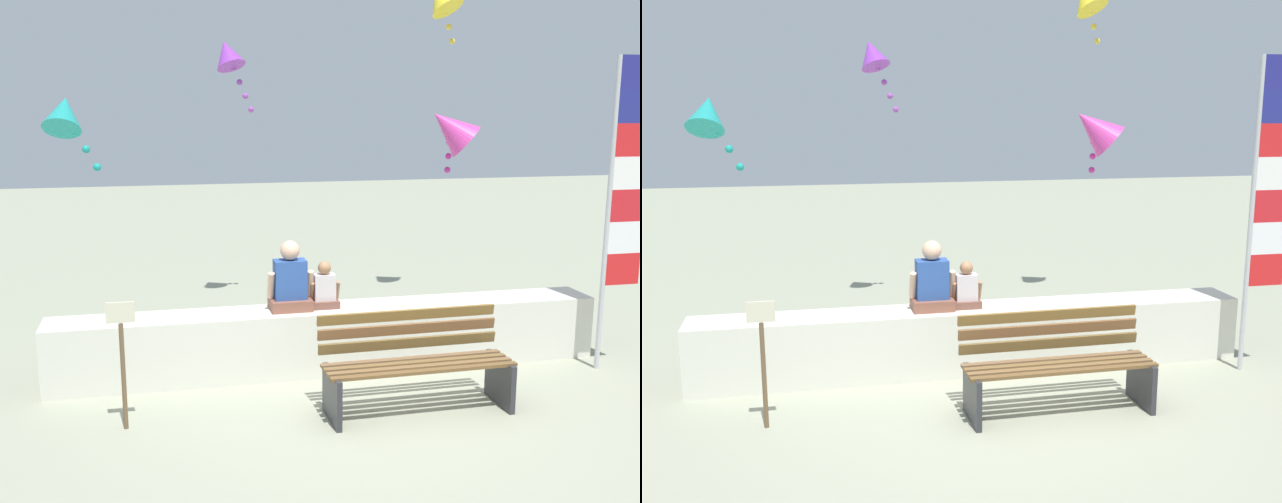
{
  "view_description": "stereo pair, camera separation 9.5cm",
  "coord_description": "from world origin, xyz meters",
  "views": [
    {
      "loc": [
        -1.76,
        -6.22,
        2.76
      ],
      "look_at": [
        -0.13,
        1.02,
        1.28
      ],
      "focal_mm": 41.46,
      "sensor_mm": 36.0,
      "label": 1
    },
    {
      "loc": [
        -1.67,
        -6.24,
        2.76
      ],
      "look_at": [
        -0.13,
        1.02,
        1.28
      ],
      "focal_mm": 41.46,
      "sensor_mm": 36.0,
      "label": 2
    }
  ],
  "objects": [
    {
      "name": "park_bench",
      "position": [
        0.5,
        -0.15,
        0.42
      ],
      "size": [
        1.75,
        0.63,
        0.88
      ],
      "color": "brown",
      "rests_on": "ground"
    },
    {
      "name": "sign_post",
      "position": [
        -2.09,
        -0.02,
        0.68
      ],
      "size": [
        0.24,
        0.04,
        1.13
      ],
      "color": "brown",
      "rests_on": "ground"
    },
    {
      "name": "kite_magenta",
      "position": [
        1.81,
        2.37,
        2.47
      ],
      "size": [
        0.84,
        0.69,
        0.94
      ],
      "color": "#DB3D9E"
    },
    {
      "name": "person_child",
      "position": [
        -0.08,
        1.04,
        0.87
      ],
      "size": [
        0.32,
        0.24,
        0.49
      ],
      "color": "brown",
      "rests_on": "seawall_ledge"
    },
    {
      "name": "kite_teal",
      "position": [
        -2.61,
        1.64,
        2.67
      ],
      "size": [
        0.57,
        0.59,
        0.84
      ],
      "color": "teal"
    },
    {
      "name": "flag_banner",
      "position": [
        2.9,
        0.42,
        1.91
      ],
      "size": [
        0.44,
        0.05,
        3.24
      ],
      "color": "#B7B7BC",
      "rests_on": "ground"
    },
    {
      "name": "ground_plane",
      "position": [
        0.0,
        0.0,
        0.0
      ],
      "size": [
        40.0,
        40.0,
        0.0
      ],
      "primitive_type": "plane",
      "color": "gray"
    },
    {
      "name": "kite_purple",
      "position": [
        -0.75,
        3.77,
        3.4
      ],
      "size": [
        0.67,
        0.63,
        1.0
      ],
      "color": "purple"
    },
    {
      "name": "person_adult",
      "position": [
        -0.44,
        1.04,
        0.96
      ],
      "size": [
        0.47,
        0.35,
        0.72
      ],
      "color": "brown",
      "rests_on": "seawall_ledge"
    },
    {
      "name": "seawall_ledge",
      "position": [
        0.0,
        1.02,
        0.34
      ],
      "size": [
        5.78,
        0.54,
        0.68
      ],
      "primitive_type": "cube",
      "color": "silver",
      "rests_on": "ground"
    }
  ]
}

